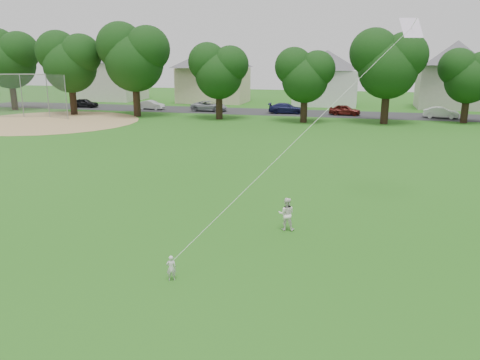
% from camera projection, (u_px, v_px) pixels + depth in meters
% --- Properties ---
extents(ground, '(160.00, 160.00, 0.00)m').
position_uv_depth(ground, '(199.00, 261.00, 15.33)').
color(ground, '#246116').
rests_on(ground, ground).
extents(street, '(90.00, 7.00, 0.01)m').
position_uv_depth(street, '(318.00, 113.00, 54.62)').
color(street, '#2D2D30').
rests_on(street, ground).
extents(dirt_infield, '(18.00, 18.00, 0.02)m').
position_uv_depth(dirt_infield, '(49.00, 122.00, 47.81)').
color(dirt_infield, '#9E7F51').
rests_on(dirt_infield, ground).
extents(toddler, '(0.34, 0.29, 0.79)m').
position_uv_depth(toddler, '(171.00, 268.00, 13.93)').
color(toddler, silver).
rests_on(toddler, ground).
extents(older_boy, '(0.69, 0.57, 1.29)m').
position_uv_depth(older_boy, '(286.00, 214.00, 17.92)').
color(older_boy, white).
rests_on(older_boy, ground).
extents(kite, '(4.12, 5.43, 14.00)m').
position_uv_depth(kite, '(312.00, 125.00, 16.73)').
color(kite, white).
rests_on(kite, ground).
extents(baseball_backstop, '(10.09, 4.32, 4.62)m').
position_uv_depth(baseball_backstop, '(20.00, 96.00, 50.11)').
color(baseball_backstop, gray).
rests_on(baseball_backstop, ground).
extents(tree_row, '(82.58, 9.23, 10.39)m').
position_uv_depth(tree_row, '(316.00, 59.00, 46.81)').
color(tree_row, black).
rests_on(tree_row, ground).
extents(parked_cars, '(53.78, 2.24, 1.23)m').
position_uv_depth(parked_cars, '(288.00, 108.00, 54.35)').
color(parked_cars, black).
rests_on(parked_cars, ground).
extents(house_row, '(76.58, 13.65, 9.99)m').
position_uv_depth(house_row, '(323.00, 69.00, 62.87)').
color(house_row, beige).
rests_on(house_row, ground).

